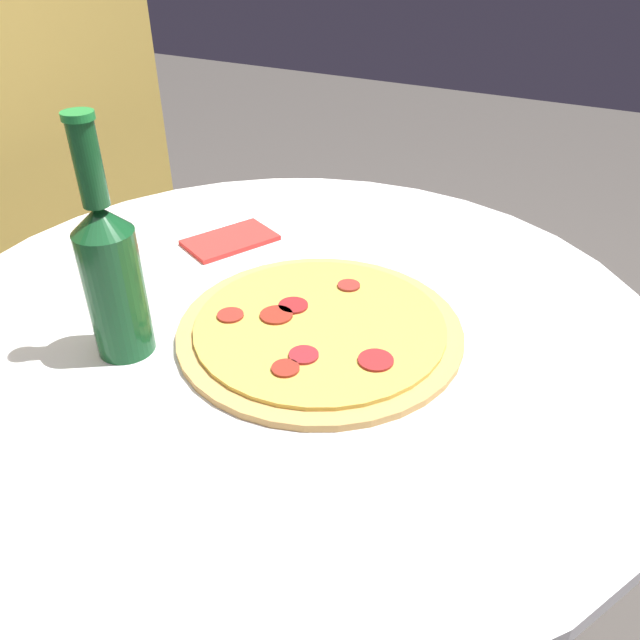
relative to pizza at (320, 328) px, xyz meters
name	(u,v)px	position (x,y,z in m)	size (l,w,h in m)	color
ground_plane	(298,601)	(0.02, 0.06, -0.69)	(8.00, 8.00, 0.00)	#4C4742
table	(291,405)	(0.02, 0.06, -0.17)	(1.01, 1.01, 0.68)	white
pizza	(320,328)	(0.00, 0.00, 0.00)	(0.37, 0.37, 0.02)	tan
beer_bottle	(112,273)	(-0.14, 0.20, 0.10)	(0.07, 0.07, 0.30)	#144C23
napkin	(230,240)	(0.16, 0.25, 0.00)	(0.17, 0.14, 0.01)	red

